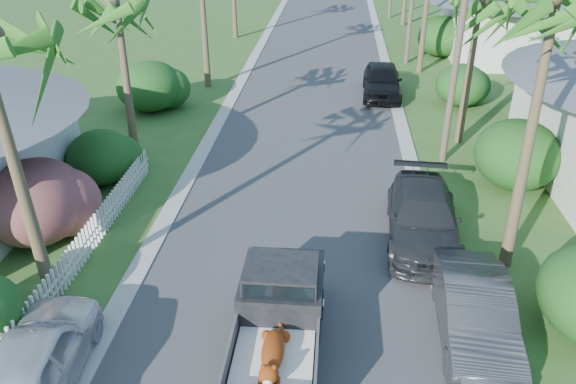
# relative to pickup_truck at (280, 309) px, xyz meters

# --- Properties ---
(road) EXTENTS (8.00, 100.00, 0.02)m
(road) POSITION_rel_pickup_truck_xyz_m (-0.06, 22.99, -1.00)
(road) COLOR #38383A
(road) RESTS_ON ground
(curb_left) EXTENTS (0.60, 100.00, 0.06)m
(curb_left) POSITION_rel_pickup_truck_xyz_m (-4.36, 22.99, -0.98)
(curb_left) COLOR #A5A39E
(curb_left) RESTS_ON ground
(curb_right) EXTENTS (0.60, 100.00, 0.06)m
(curb_right) POSITION_rel_pickup_truck_xyz_m (4.24, 22.99, -0.98)
(curb_right) COLOR #A5A39E
(curb_right) RESTS_ON ground
(pickup_truck) EXTENTS (1.98, 5.12, 2.06)m
(pickup_truck) POSITION_rel_pickup_truck_xyz_m (0.00, 0.00, 0.00)
(pickup_truck) COLOR black
(pickup_truck) RESTS_ON ground
(parked_car_rn) EXTENTS (1.78, 4.63, 1.50)m
(parked_car_rn) POSITION_rel_pickup_truck_xyz_m (4.62, 0.54, -0.26)
(parked_car_rn) COLOR #2C2E31
(parked_car_rn) RESTS_ON ground
(parked_car_rm) EXTENTS (2.46, 5.38, 1.52)m
(parked_car_rm) POSITION_rel_pickup_truck_xyz_m (3.94, 4.99, -0.25)
(parked_car_rm) COLOR #27292B
(parked_car_rm) RESTS_ON ground
(parked_car_rf) EXTENTS (2.13, 4.99, 1.68)m
(parked_car_rf) POSITION_rel_pickup_truck_xyz_m (3.54, 19.12, -0.17)
(parked_car_rf) COLOR black
(parked_car_rf) RESTS_ON ground
(parked_car_ln) EXTENTS (2.36, 4.80, 1.58)m
(parked_car_ln) POSITION_rel_pickup_truck_xyz_m (-5.06, -1.89, -0.22)
(parked_car_ln) COLOR silver
(parked_car_ln) RESTS_ON ground
(palm_l_b) EXTENTS (4.40, 4.40, 7.40)m
(palm_l_b) POSITION_rel_pickup_truck_xyz_m (-6.86, 9.99, 5.14)
(palm_l_b) COLOR brown
(palm_l_b) RESTS_ON ground
(palm_r_b) EXTENTS (4.40, 4.40, 7.20)m
(palm_r_b) POSITION_rel_pickup_truck_xyz_m (6.54, 12.99, 4.94)
(palm_r_b) COLOR brown
(palm_r_b) RESTS_ON ground
(shrub_l_b) EXTENTS (3.00, 3.30, 2.60)m
(shrub_l_b) POSITION_rel_pickup_truck_xyz_m (-7.86, 3.99, 0.29)
(shrub_l_b) COLOR #BE1B58
(shrub_l_b) RESTS_ON ground
(shrub_l_c) EXTENTS (2.40, 2.64, 2.00)m
(shrub_l_c) POSITION_rel_pickup_truck_xyz_m (-7.46, 7.99, -0.01)
(shrub_l_c) COLOR #13421A
(shrub_l_c) RESTS_ON ground
(shrub_l_d) EXTENTS (3.20, 3.52, 2.40)m
(shrub_l_d) POSITION_rel_pickup_truck_xyz_m (-8.06, 15.99, 0.19)
(shrub_l_d) COLOR #13421A
(shrub_l_d) RESTS_ON ground
(shrub_r_b) EXTENTS (3.00, 3.30, 2.50)m
(shrub_r_b) POSITION_rel_pickup_truck_xyz_m (7.74, 8.99, 0.24)
(shrub_r_b) COLOR #13421A
(shrub_r_b) RESTS_ON ground
(shrub_r_c) EXTENTS (2.60, 2.86, 2.10)m
(shrub_r_c) POSITION_rel_pickup_truck_xyz_m (7.44, 17.99, 0.04)
(shrub_r_c) COLOR #13421A
(shrub_r_c) RESTS_ON ground
(shrub_r_d) EXTENTS (3.20, 3.52, 2.60)m
(shrub_r_d) POSITION_rel_pickup_truck_xyz_m (7.94, 27.99, 0.29)
(shrub_r_d) COLOR #13421A
(shrub_r_d) RESTS_ON ground
(picket_fence) EXTENTS (0.10, 11.00, 1.00)m
(picket_fence) POSITION_rel_pickup_truck_xyz_m (-6.06, 3.49, -0.51)
(picket_fence) COLOR white
(picket_fence) RESTS_ON ground
(house_right_far) EXTENTS (9.00, 8.00, 4.60)m
(house_right_far) POSITION_rel_pickup_truck_xyz_m (12.94, 27.99, 1.11)
(house_right_far) COLOR silver
(house_right_far) RESTS_ON ground
(utility_pole_b) EXTENTS (1.60, 0.26, 9.00)m
(utility_pole_b) POSITION_rel_pickup_truck_xyz_m (5.54, 10.99, 3.59)
(utility_pole_b) COLOR brown
(utility_pole_b) RESTS_ON ground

